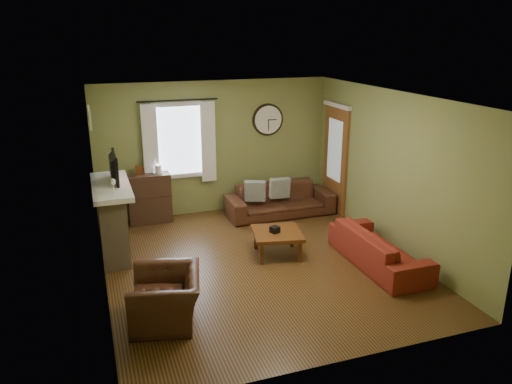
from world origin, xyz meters
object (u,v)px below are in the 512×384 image
object	(u,v)px
sofa_brown	(279,200)
sofa_red	(379,248)
armchair	(166,298)
coffee_table	(277,243)
bookshelf	(150,199)

from	to	relation	value
sofa_brown	sofa_red	size ratio (longest dim) A/B	1.08
armchair	coffee_table	world-z (taller)	armchair
sofa_red	coffee_table	xyz separation A→B (m)	(-1.36, 0.85, -0.08)
bookshelf	sofa_red	bearing A→B (deg)	-44.16
sofa_red	coffee_table	distance (m)	1.60
armchair	coffee_table	size ratio (longest dim) A/B	1.28
sofa_red	coffee_table	world-z (taller)	sofa_red
bookshelf	sofa_red	world-z (taller)	bookshelf
bookshelf	sofa_red	distance (m)	4.32
sofa_brown	coffee_table	world-z (taller)	sofa_brown
bookshelf	armchair	world-z (taller)	bookshelf
bookshelf	coffee_table	bearing A→B (deg)	-51.16
bookshelf	sofa_brown	world-z (taller)	bookshelf
bookshelf	sofa_red	xyz separation A→B (m)	(3.10, -3.01, -0.19)
bookshelf	sofa_brown	xyz separation A→B (m)	(2.47, -0.42, -0.17)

